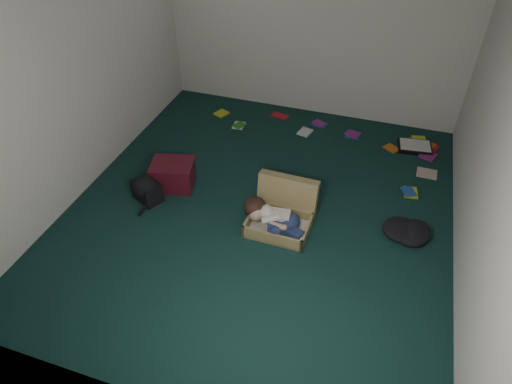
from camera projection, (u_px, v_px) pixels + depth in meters
The scene contains 12 objects.
floor at pixel (260, 208), 4.97m from camera, with size 4.50×4.50×0.00m, color #102F2A.
wall_back at pixel (315, 20), 5.78m from camera, with size 4.50×4.50×0.00m, color white.
wall_front at pixel (136, 291), 2.50m from camera, with size 4.50×4.50×0.00m, color white.
wall_left at pixel (74, 72), 4.62m from camera, with size 4.50×4.50×0.00m, color white.
wall_right at pixel (498, 140), 3.66m from camera, with size 4.50×4.50×0.00m, color white.
suitcase at pixel (282, 212), 4.72m from camera, with size 0.65×0.64×0.47m.
person at pixel (274, 218), 4.59m from camera, with size 0.69×0.34×0.29m.
maroon_bin at pixel (173, 175), 5.17m from camera, with size 0.54×0.47×0.32m.
backpack at pixel (147, 191), 5.02m from camera, with size 0.40×0.32×0.24m, color black, non-canonical shape.
clothing_pile at pixel (404, 233), 4.58m from camera, with size 0.42×0.34×0.13m, color black, non-canonical shape.
paper_tray at pixel (415, 147), 5.84m from camera, with size 0.45×0.36×0.06m.
book_scatter at pixel (348, 140), 5.98m from camera, with size 3.06×1.40×0.02m.
Camera 1 is at (1.12, -3.53, 3.32)m, focal length 32.00 mm.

